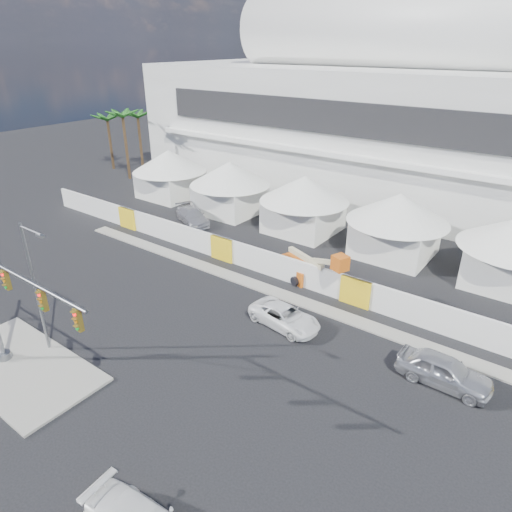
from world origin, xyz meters
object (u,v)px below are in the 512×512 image
Objects in this scene: streetlight_median at (35,281)px; pickup_curb at (285,317)px; sedan_silver at (444,371)px; boom_lift at (303,267)px; lot_car_c at (192,216)px; traffic_mast at (5,306)px.

pickup_curb is at bearing 47.25° from streetlight_median.
pickup_curb is (-9.77, -0.45, -0.16)m from sedan_silver.
sedan_silver is 13.50m from boom_lift.
pickup_curb is at bearing -92.99° from lot_car_c.
sedan_silver is 0.65× the size of boom_lift.
sedan_silver is 0.49× the size of traffic_mast.
pickup_curb is 6.69m from boom_lift.
pickup_curb is 0.61× the size of streetlight_median.
streetlight_median reaches higher than lot_car_c.
boom_lift reaches higher than lot_car_c.
traffic_mast is (8.60, -22.26, 3.64)m from lot_car_c.
sedan_silver is at bearing 29.25° from streetlight_median.
boom_lift is (7.20, 16.63, -3.68)m from streetlight_median.
traffic_mast is (-8.85, -12.52, 3.72)m from pickup_curb.
lot_car_c is (-27.22, 9.29, -0.07)m from sedan_silver.
traffic_mast is at bearing 151.60° from pickup_curb.
traffic_mast is at bearing -69.97° from streetlight_median.
boom_lift is (-2.43, 6.23, 0.32)m from pickup_curb.
sedan_silver is 9.78m from pickup_curb.
lot_car_c is 21.97m from streetlight_median.
boom_lift is at bearing 28.15° from pickup_curb.
lot_car_c is at bearing 111.24° from streetlight_median.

